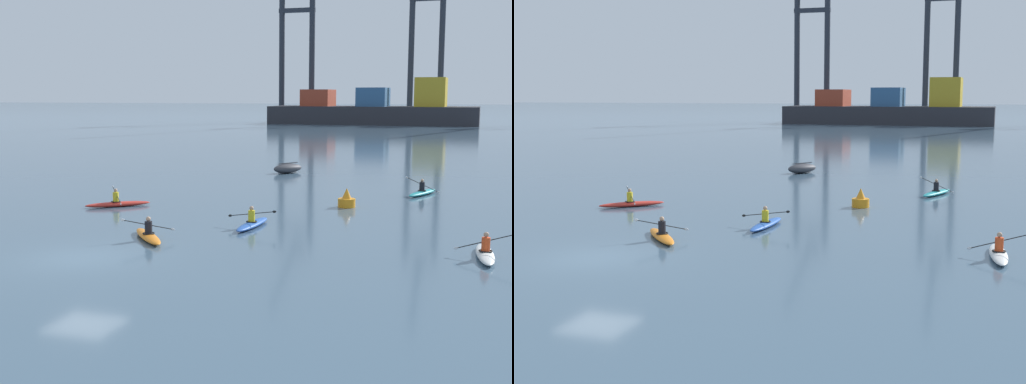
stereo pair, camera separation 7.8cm
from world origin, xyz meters
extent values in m
plane|color=#425B70|center=(0.00, 0.00, 0.00)|extent=(800.00, 800.00, 0.00)
cube|color=#28282D|center=(-7.80, 115.34, 1.73)|extent=(39.64, 11.31, 3.46)
cube|color=#993823|center=(-18.70, 115.34, 5.09)|extent=(5.55, 7.92, 3.25)
cube|color=#2D5684|center=(-7.80, 115.34, 5.25)|extent=(5.55, 7.92, 3.59)
cube|color=#B29323|center=(3.10, 115.34, 6.18)|extent=(5.55, 7.92, 5.44)
cylinder|color=#232833|center=(-28.52, 123.02, 13.60)|extent=(1.20, 1.20, 27.20)
cylinder|color=#232833|center=(-21.99, 123.02, 13.60)|extent=(1.20, 1.20, 27.20)
cube|color=#232833|center=(-25.26, 123.02, 23.12)|extent=(7.74, 0.90, 0.90)
cylinder|color=#232833|center=(-2.25, 128.78, 14.80)|extent=(1.20, 1.20, 29.60)
cylinder|color=#232833|center=(3.85, 128.78, 14.80)|extent=(1.20, 1.20, 29.60)
ellipsoid|color=#38383D|center=(-0.45, 28.40, 0.35)|extent=(2.30, 2.79, 0.70)
cube|color=#38383D|center=(-0.45, 28.40, 0.73)|extent=(1.08, 1.69, 0.06)
cylinder|color=orange|center=(6.74, 14.15, 0.23)|extent=(0.90, 0.90, 0.45)
cone|color=orange|center=(6.74, 14.15, 0.73)|extent=(0.49, 0.50, 0.55)
ellipsoid|color=red|center=(-4.59, 10.57, 0.13)|extent=(2.97, 2.67, 0.26)
torus|color=black|center=(-4.67, 10.51, 0.27)|extent=(0.69, 0.69, 0.05)
cylinder|color=gold|center=(-4.67, 10.51, 0.51)|extent=(0.30, 0.30, 0.50)
sphere|color=tan|center=(-4.67, 10.51, 0.86)|extent=(0.19, 0.19, 0.19)
cylinder|color=black|center=(-4.63, 10.54, 0.61)|extent=(1.34, 1.54, 0.67)
ellipsoid|color=silver|center=(-5.28, 11.30, 0.93)|extent=(0.16, 0.18, 0.16)
ellipsoid|color=silver|center=(-3.98, 9.78, 0.29)|extent=(0.16, 0.18, 0.16)
ellipsoid|color=teal|center=(10.08, 19.88, 0.13)|extent=(1.69, 3.41, 0.26)
torus|color=black|center=(10.05, 19.78, 0.27)|extent=(0.62, 0.62, 0.05)
cylinder|color=black|center=(10.05, 19.78, 0.51)|extent=(0.30, 0.30, 0.50)
sphere|color=tan|center=(10.05, 19.78, 0.86)|extent=(0.19, 0.19, 0.19)
cylinder|color=black|center=(10.07, 19.83, 0.61)|extent=(1.89, 0.69, 0.74)
ellipsoid|color=silver|center=(9.13, 20.16, 0.96)|extent=(0.21, 0.11, 0.16)
ellipsoid|color=silver|center=(11.00, 19.50, 0.26)|extent=(0.21, 0.11, 0.16)
ellipsoid|color=#2856B2|center=(3.87, 7.41, 0.13)|extent=(0.76, 3.42, 0.26)
torus|color=black|center=(3.86, 7.31, 0.27)|extent=(0.51, 0.51, 0.05)
cylinder|color=gold|center=(3.86, 7.31, 0.51)|extent=(0.30, 0.30, 0.50)
sphere|color=tan|center=(3.86, 7.31, 0.86)|extent=(0.19, 0.19, 0.19)
cylinder|color=black|center=(3.86, 7.36, 0.61)|extent=(2.08, 0.13, 0.34)
ellipsoid|color=black|center=(2.83, 7.41, 0.46)|extent=(0.20, 0.05, 0.13)
ellipsoid|color=black|center=(4.90, 7.31, 0.76)|extent=(0.20, 0.05, 0.13)
ellipsoid|color=orange|center=(0.72, 3.60, 0.13)|extent=(2.65, 2.99, 0.26)
torus|color=black|center=(0.78, 3.53, 0.27)|extent=(0.69, 0.69, 0.05)
cylinder|color=black|center=(0.78, 3.53, 0.51)|extent=(0.30, 0.30, 0.50)
sphere|color=tan|center=(0.78, 3.53, 0.86)|extent=(0.19, 0.19, 0.19)
cylinder|color=black|center=(0.75, 3.56, 0.61)|extent=(1.58, 1.34, 0.56)
ellipsoid|color=silver|center=(-0.03, 2.91, 0.87)|extent=(0.18, 0.16, 0.15)
ellipsoid|color=silver|center=(1.53, 4.22, 0.35)|extent=(0.18, 0.16, 0.15)
ellipsoid|color=silver|center=(13.62, 4.55, 0.13)|extent=(0.89, 3.44, 0.26)
torus|color=black|center=(13.63, 4.45, 0.27)|extent=(0.53, 0.53, 0.05)
cylinder|color=#DB471E|center=(13.63, 4.45, 0.51)|extent=(0.30, 0.30, 0.50)
sphere|color=tan|center=(13.63, 4.45, 0.86)|extent=(0.19, 0.19, 0.19)
cylinder|color=black|center=(13.62, 4.50, 0.61)|extent=(2.02, 0.21, 0.64)
ellipsoid|color=silver|center=(12.62, 4.41, 0.31)|extent=(0.21, 0.06, 0.16)
camera|label=1|loc=(13.51, -21.16, 5.80)|focal=48.96mm
camera|label=2|loc=(13.58, -21.14, 5.80)|focal=48.96mm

